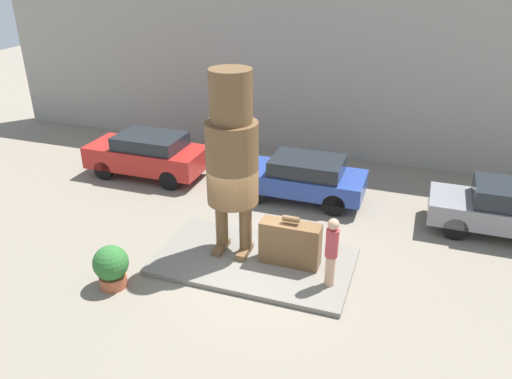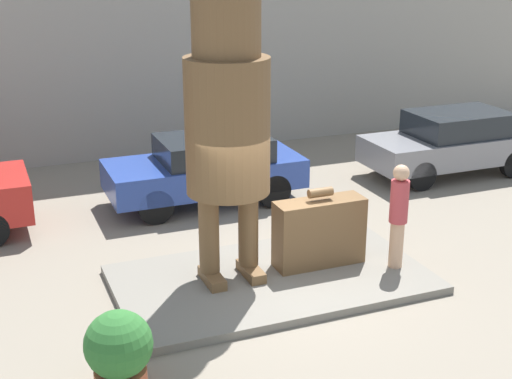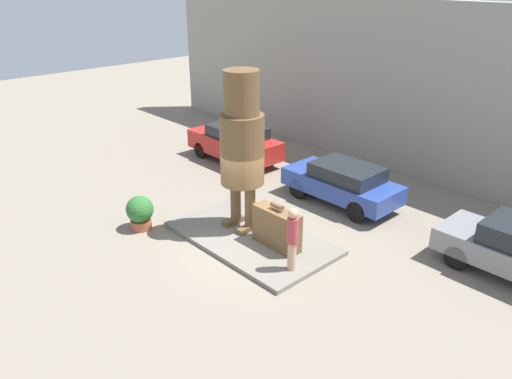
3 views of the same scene
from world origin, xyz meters
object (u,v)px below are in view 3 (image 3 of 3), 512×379
(parked_car_red, at_px, (235,142))
(planter_pot, at_px, (140,212))
(statue_figure, at_px, (242,140))
(tourist, at_px, (292,237))
(giant_suitcase, at_px, (277,228))
(parked_car_blue, at_px, (343,182))

(parked_car_red, xyz_separation_m, planter_pot, (2.55, -6.09, -0.27))
(statue_figure, height_order, tourist, statue_figure)
(giant_suitcase, distance_m, parked_car_blue, 3.96)
(statue_figure, xyz_separation_m, giant_suitcase, (1.57, -0.10, -2.24))
(giant_suitcase, distance_m, planter_pot, 4.40)
(tourist, bearing_deg, parked_car_red, 149.07)
(statue_figure, height_order, giant_suitcase, statue_figure)
(tourist, bearing_deg, giant_suitcase, 153.02)
(tourist, height_order, planter_pot, tourist)
(statue_figure, height_order, parked_car_red, statue_figure)
(parked_car_blue, bearing_deg, parked_car_red, -0.15)
(giant_suitcase, xyz_separation_m, parked_car_blue, (-0.69, 3.90, 0.08))
(parked_car_red, xyz_separation_m, parked_car_blue, (5.67, -0.02, -0.06))
(planter_pot, bearing_deg, giant_suitcase, 29.68)
(parked_car_red, distance_m, planter_pot, 6.61)
(tourist, distance_m, parked_car_red, 8.76)
(statue_figure, xyz_separation_m, planter_pot, (-2.25, -2.27, -2.38))
(tourist, xyz_separation_m, parked_car_red, (-7.51, 4.50, -0.27))
(statue_figure, bearing_deg, tourist, -14.03)
(statue_figure, height_order, parked_car_blue, statue_figure)
(parked_car_red, height_order, planter_pot, parked_car_red)
(statue_figure, distance_m, parked_car_red, 6.49)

